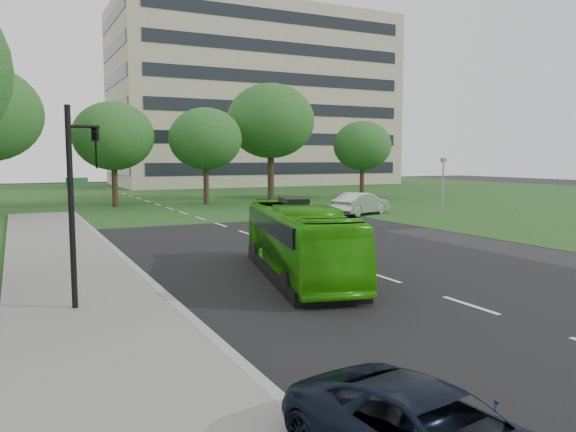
% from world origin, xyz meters
% --- Properties ---
extents(ground, '(160.00, 160.00, 0.00)m').
position_xyz_m(ground, '(0.00, 0.00, 0.00)').
color(ground, black).
rests_on(ground, ground).
extents(street_surfaces, '(120.00, 120.00, 0.15)m').
position_xyz_m(street_surfaces, '(-0.38, 22.75, 0.03)').
color(street_surfaces, black).
rests_on(street_surfaces, ground).
extents(office_building, '(40.10, 20.10, 25.00)m').
position_xyz_m(office_building, '(21.96, 61.96, 12.50)').
color(office_building, tan).
rests_on(office_building, ground).
extents(tree_park_b, '(6.35, 6.35, 8.33)m').
position_xyz_m(tree_park_b, '(-3.54, 29.29, 5.62)').
color(tree_park_b, black).
rests_on(tree_park_b, ground).
extents(tree_park_c, '(6.09, 6.09, 8.09)m').
position_xyz_m(tree_park_c, '(3.78, 28.49, 5.49)').
color(tree_park_c, black).
rests_on(tree_park_c, ground).
extents(tree_park_d, '(8.20, 8.20, 10.84)m').
position_xyz_m(tree_park_d, '(11.10, 31.49, 7.34)').
color(tree_park_d, black).
rests_on(tree_park_d, ground).
extents(tree_park_e, '(5.61, 5.61, 7.48)m').
position_xyz_m(tree_park_e, '(19.79, 29.12, 5.08)').
color(tree_park_e, black).
rests_on(tree_park_e, ground).
extents(bus, '(3.89, 8.80, 2.39)m').
position_xyz_m(bus, '(-2.40, -0.72, 1.19)').
color(bus, '#2AA00B').
rests_on(bus, ground).
extents(sedan, '(5.00, 3.22, 1.56)m').
position_xyz_m(sedan, '(10.68, 15.44, 0.78)').
color(sedan, silver).
rests_on(sedan, ground).
extents(traffic_light, '(0.85, 0.26, 5.20)m').
position_xyz_m(traffic_light, '(-9.32, -2.16, 3.05)').
color(traffic_light, black).
rests_on(traffic_light, ground).
extents(camera_pole, '(0.41, 0.38, 3.90)m').
position_xyz_m(camera_pole, '(16.00, 13.30, 2.52)').
color(camera_pole, gray).
rests_on(camera_pole, ground).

